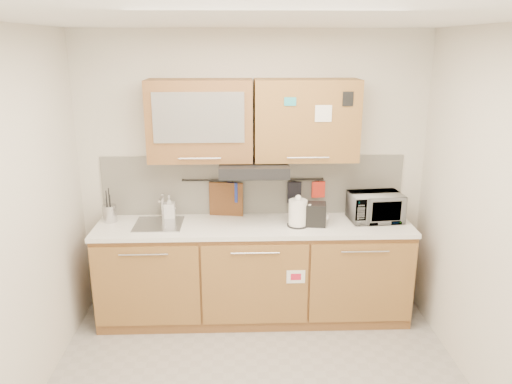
{
  "coord_description": "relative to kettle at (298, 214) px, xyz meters",
  "views": [
    {
      "loc": [
        -0.12,
        -3.0,
        2.46
      ],
      "look_at": [
        0.01,
        1.05,
        1.26
      ],
      "focal_mm": 35.0,
      "sensor_mm": 36.0,
      "label": 1
    }
  ],
  "objects": [
    {
      "name": "toaster",
      "position": [
        0.12,
        0.02,
        -0.01
      ],
      "size": [
        0.28,
        0.19,
        0.2
      ],
      "rotation": [
        0.0,
        0.0,
        -0.14
      ],
      "color": "black",
      "rests_on": "countertop"
    },
    {
      "name": "wall_left",
      "position": [
        -1.99,
        -1.13,
        0.27
      ],
      "size": [
        0.0,
        3.0,
        3.0
      ],
      "primitive_type": "plane",
      "rotation": [
        1.57,
        0.0,
        1.57
      ],
      "color": "silver",
      "rests_on": "ground"
    },
    {
      "name": "kettle",
      "position": [
        0.0,
        0.0,
        0.0
      ],
      "size": [
        0.21,
        0.2,
        0.29
      ],
      "rotation": [
        0.0,
        0.0,
        -0.28
      ],
      "color": "white",
      "rests_on": "countertop"
    },
    {
      "name": "wall_back",
      "position": [
        -0.39,
        0.37,
        0.27
      ],
      "size": [
        3.2,
        0.0,
        3.2
      ],
      "primitive_type": "plane",
      "rotation": [
        1.57,
        0.0,
        0.0
      ],
      "color": "silver",
      "rests_on": "ground"
    },
    {
      "name": "soap_bottle",
      "position": [
        -1.16,
        0.25,
        -0.01
      ],
      "size": [
        0.1,
        0.1,
        0.22
      ],
      "primitive_type": "imported",
      "rotation": [
        0.0,
        0.0,
        0.04
      ],
      "color": "#999999",
      "rests_on": "countertop"
    },
    {
      "name": "microwave",
      "position": [
        0.72,
        0.12,
        0.01
      ],
      "size": [
        0.49,
        0.35,
        0.26
      ],
      "primitive_type": "imported",
      "rotation": [
        0.0,
        0.0,
        0.09
      ],
      "color": "#999999",
      "rests_on": "countertop"
    },
    {
      "name": "oven_mitt",
      "position": [
        -0.58,
        0.3,
        0.11
      ],
      "size": [
        0.11,
        0.07,
        0.19
      ],
      "primitive_type": "cube",
      "rotation": [
        0.0,
        0.0,
        -0.44
      ],
      "color": "navy",
      "rests_on": "utensil_rail"
    },
    {
      "name": "dark_pouch",
      "position": [
        -0.0,
        0.3,
        0.1
      ],
      "size": [
        0.13,
        0.06,
        0.2
      ],
      "primitive_type": "cube",
      "rotation": [
        0.0,
        0.0,
        -0.16
      ],
      "color": "black",
      "rests_on": "utensil_rail"
    },
    {
      "name": "sink",
      "position": [
        -1.24,
        0.08,
        -0.11
      ],
      "size": [
        0.42,
        0.4,
        0.26
      ],
      "color": "silver",
      "rests_on": "countertop"
    },
    {
      "name": "countertop",
      "position": [
        -0.39,
        0.06,
        -0.13
      ],
      "size": [
        2.82,
        0.62,
        0.04
      ],
      "primitive_type": "cube",
      "color": "white",
      "rests_on": "base_cabinet"
    },
    {
      "name": "range_hood",
      "position": [
        -0.39,
        0.12,
        0.39
      ],
      "size": [
        0.6,
        0.46,
        0.1
      ],
      "primitive_type": "cube",
      "color": "black",
      "rests_on": "upper_cabinets"
    },
    {
      "name": "wall_right",
      "position": [
        1.21,
        -1.13,
        0.27
      ],
      "size": [
        0.0,
        3.0,
        3.0
      ],
      "primitive_type": "plane",
      "rotation": [
        1.57,
        0.0,
        -1.57
      ],
      "color": "silver",
      "rests_on": "ground"
    },
    {
      "name": "pot_holder",
      "position": [
        0.22,
        0.3,
        0.13
      ],
      "size": [
        0.12,
        0.03,
        0.15
      ],
      "primitive_type": "cube",
      "rotation": [
        0.0,
        0.0,
        0.12
      ],
      "color": "red",
      "rests_on": "utensil_rail"
    },
    {
      "name": "backsplash",
      "position": [
        -0.39,
        0.36,
        0.17
      ],
      "size": [
        2.8,
        0.02,
        0.56
      ],
      "primitive_type": "cube",
      "color": "silver",
      "rests_on": "countertop"
    },
    {
      "name": "utensil_rail",
      "position": [
        -0.39,
        0.32,
        0.23
      ],
      "size": [
        1.3,
        0.02,
        0.02
      ],
      "primitive_type": "cylinder",
      "rotation": [
        0.0,
        1.57,
        0.0
      ],
      "color": "black",
      "rests_on": "backsplash"
    },
    {
      "name": "upper_cabinets",
      "position": [
        -0.39,
        0.19,
        0.8
      ],
      "size": [
        1.82,
        0.37,
        0.7
      ],
      "color": "olive",
      "rests_on": "wall_back"
    },
    {
      "name": "ceiling",
      "position": [
        -0.39,
        -1.13,
        1.57
      ],
      "size": [
        3.2,
        3.2,
        0.0
      ],
      "primitive_type": "plane",
      "rotation": [
        3.14,
        0.0,
        0.0
      ],
      "color": "white",
      "rests_on": "wall_back"
    },
    {
      "name": "base_cabinet",
      "position": [
        -0.39,
        0.06,
        -0.63
      ],
      "size": [
        2.8,
        0.64,
        0.88
      ],
      "color": "olive",
      "rests_on": "floor"
    },
    {
      "name": "utensil_crock",
      "position": [
        -1.69,
        0.17,
        -0.03
      ],
      "size": [
        0.15,
        0.15,
        0.31
      ],
      "rotation": [
        0.0,
        0.0,
        -0.21
      ],
      "color": "#B9B8BD",
      "rests_on": "countertop"
    },
    {
      "name": "cutting_board",
      "position": [
        -0.64,
        0.3,
        0.01
      ],
      "size": [
        0.32,
        0.07,
        0.39
      ],
      "primitive_type": "cube",
      "rotation": [
        0.0,
        0.0,
        -0.16
      ],
      "color": "brown",
      "rests_on": "utensil_rail"
    }
  ]
}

